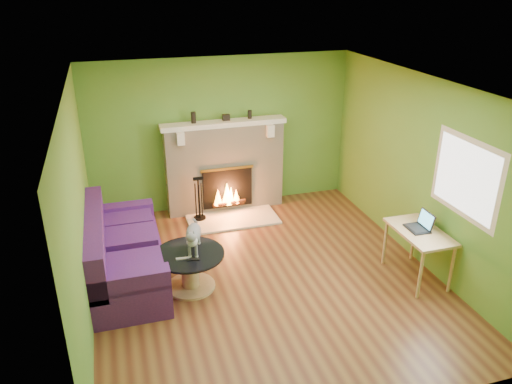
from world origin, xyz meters
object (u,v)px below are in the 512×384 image
coffee_table (190,268)px  cat (194,236)px  sofa (121,254)px  desk (420,237)px

coffee_table → cat: (0.08, 0.05, 0.43)m
coffee_table → sofa: bearing=150.6°
coffee_table → desk: (2.96, -0.63, 0.33)m
coffee_table → cat: 0.44m
coffee_table → desk: 3.05m
cat → coffee_table: bearing=-132.6°
desk → cat: 2.96m
sofa → cat: (0.92, -0.43, 0.35)m
desk → sofa: bearing=163.8°
sofa → coffee_table: size_ratio=2.34×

